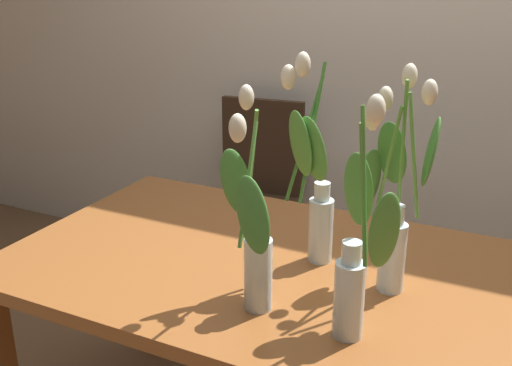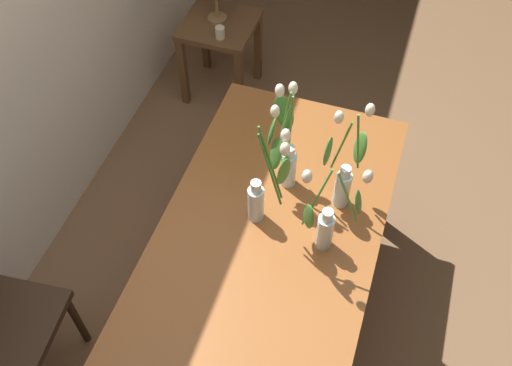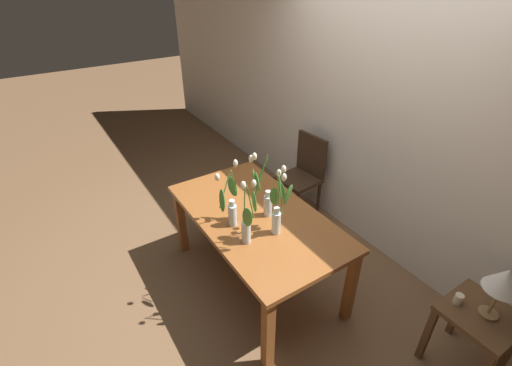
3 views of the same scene
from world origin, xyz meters
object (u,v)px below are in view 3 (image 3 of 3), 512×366
dining_table (256,223)px  tulip_vase_0 (264,196)px  tulip_vase_2 (247,223)px  tulip_vase_3 (278,209)px  side_table (476,325)px  dining_chair (304,172)px  pillar_candle (459,299)px  table_lamp (505,281)px  tulip_vase_1 (231,206)px

dining_table → tulip_vase_0: 0.29m
tulip_vase_2 → tulip_vase_3: (0.02, 0.26, 0.03)m
tulip_vase_3 → side_table: (1.22, 0.77, -0.52)m
dining_chair → side_table: bearing=-6.5°
dining_chair → tulip_vase_0: bearing=-56.1°
tulip_vase_0 → side_table: size_ratio=1.07×
dining_table → side_table: (1.48, 0.79, -0.22)m
tulip_vase_2 → pillar_candle: tulip_vase_2 is taller
tulip_vase_2 → pillar_candle: size_ratio=7.43×
dining_chair → pillar_candle: size_ratio=12.40×
tulip_vase_2 → table_lamp: 1.64m
tulip_vase_2 → tulip_vase_3: 0.26m
dining_chair → table_lamp: bearing=-5.9°
tulip_vase_3 → dining_chair: bearing=131.2°
tulip_vase_0 → pillar_candle: tulip_vase_0 is taller
tulip_vase_0 → table_lamp: tulip_vase_0 is taller
tulip_vase_1 → tulip_vase_3: (0.26, 0.25, 0.04)m
tulip_vase_1 → dining_chair: 1.46m
dining_table → table_lamp: 1.72m
side_table → dining_chair: bearing=173.5°
side_table → tulip_vase_3: bearing=-147.8°
tulip_vase_3 → pillar_candle: 1.34m
dining_chair → pillar_candle: 1.99m
tulip_vase_2 → table_lamp: size_ratio=1.40×
tulip_vase_0 → side_table: bearing=27.6°
tulip_vase_2 → side_table: size_ratio=1.01×
pillar_candle → tulip_vase_0: bearing=-152.0°
tulip_vase_3 → pillar_candle: bearing=33.2°
tulip_vase_0 → tulip_vase_3: bearing=-4.5°
dining_table → dining_chair: 1.21m
tulip_vase_0 → pillar_candle: size_ratio=7.86×
tulip_vase_0 → tulip_vase_1: 0.28m
tulip_vase_0 → tulip_vase_3: tulip_vase_0 is taller
tulip_vase_3 → dining_chair: tulip_vase_3 is taller
tulip_vase_1 → side_table: tulip_vase_1 is taller
pillar_candle → tulip_vase_1: bearing=-144.5°
tulip_vase_0 → table_lamp: bearing=27.8°
tulip_vase_1 → pillar_candle: 1.69m
tulip_vase_2 → side_table: bearing=39.6°
pillar_candle → tulip_vase_3: bearing=-146.8°
tulip_vase_3 → table_lamp: bearing=32.3°
tulip_vase_1 → tulip_vase_2: tulip_vase_2 is taller
dining_table → tulip_vase_3: bearing=4.4°
dining_table → side_table: size_ratio=2.91×
tulip_vase_2 → table_lamp: tulip_vase_2 is taller
tulip_vase_0 → tulip_vase_3: size_ratio=1.04×
tulip_vase_2 → table_lamp: (1.26, 1.05, -0.06)m
dining_table → tulip_vase_3: 0.40m
tulip_vase_1 → tulip_vase_3: bearing=43.7°
dining_chair → table_lamp: (2.13, -0.22, 0.33)m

